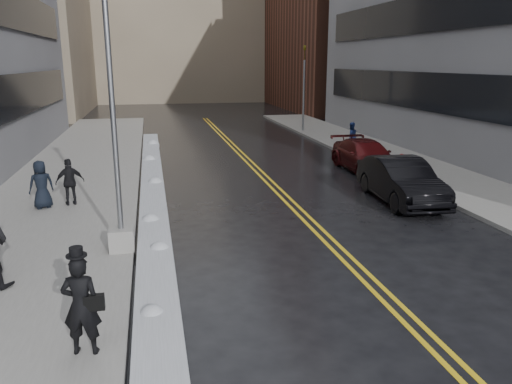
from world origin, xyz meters
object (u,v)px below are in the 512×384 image
pedestrian_fedora (81,305)px  pedestrian_c (41,185)px  traffic_signal (304,85)px  pedestrian_east (351,137)px  pedestrian_d (70,182)px  car_black (401,181)px  lamppost (116,162)px  fire_hydrant (401,161)px  car_maroon (366,156)px

pedestrian_fedora → pedestrian_c: bearing=-66.9°
traffic_signal → pedestrian_east: bearing=-89.5°
pedestrian_c → pedestrian_d: 0.93m
car_black → pedestrian_d: bearing=175.9°
lamppost → car_black: 10.50m
fire_hydrant → car_black: 5.32m
car_black → car_maroon: size_ratio=0.98×
fire_hydrant → lamppost: bearing=-147.0°
lamppost → car_black: lamppost is taller
car_maroon → lamppost: bearing=-141.7°
lamppost → pedestrian_d: (-1.95, 4.87, -1.56)m
traffic_signal → car_black: size_ratio=1.22×
lamppost → fire_hydrant: size_ratio=10.45×
pedestrian_east → car_black: pedestrian_east is taller
fire_hydrant → pedestrian_fedora: size_ratio=0.41×
traffic_signal → pedestrian_east: size_ratio=3.73×
pedestrian_east → pedestrian_fedora: bearing=50.6°
pedestrian_fedora → car_black: 13.10m
pedestrian_east → car_black: size_ratio=0.33×
pedestrian_d → car_black: pedestrian_d is taller
lamppost → pedestrian_east: (11.88, 13.13, -1.58)m
pedestrian_fedora → pedestrian_c: size_ratio=1.07×
pedestrian_fedora → pedestrian_d: pedestrian_fedora is taller
car_black → car_maroon: 5.34m
car_black → lamppost: bearing=-157.9°
pedestrian_c → pedestrian_east: (14.73, 8.50, -0.03)m
traffic_signal → pedestrian_c: size_ratio=3.61×
pedestrian_d → pedestrian_east: 16.11m
lamppost → pedestrian_c: (-2.85, 4.63, -1.55)m
traffic_signal → pedestrian_east: 9.20m
fire_hydrant → pedestrian_c: size_ratio=0.44×
car_black → pedestrian_fedora: bearing=-137.7°
traffic_signal → pedestrian_fedora: (-12.19, -26.90, -2.36)m
fire_hydrant → car_black: (-2.49, -4.69, 0.26)m
car_maroon → fire_hydrant: bearing=-20.2°
traffic_signal → lamppost: bearing=-118.2°
pedestrian_d → lamppost: bearing=96.8°
pedestrian_fedora → pedestrian_east: size_ratio=1.11×
traffic_signal → pedestrian_fedora: 29.63m
pedestrian_d → pedestrian_east: bearing=-164.2°
fire_hydrant → pedestrian_d: pedestrian_d is taller
pedestrian_c → pedestrian_east: size_ratio=1.03×
traffic_signal → car_maroon: (-1.05, -13.44, -2.68)m
pedestrian_east → car_maroon: 4.71m
fire_hydrant → pedestrian_d: size_ratio=0.44×
lamppost → pedestrian_d: lamppost is taller
lamppost → car_black: (9.81, 3.31, -1.73)m
pedestrian_fedora → pedestrian_d: bearing=-72.3°
pedestrian_d → pedestrian_east: size_ratio=1.02×
car_black → car_maroon: (0.94, 5.25, -0.08)m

